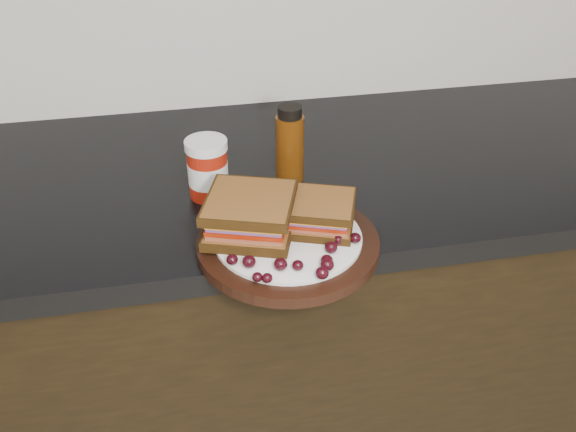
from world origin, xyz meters
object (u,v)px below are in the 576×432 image
oil_bottle (290,143)px  sandwich_left (250,215)px  condiment_jar (208,169)px  plate (288,244)px

oil_bottle → sandwich_left: bearing=-117.8°
sandwich_left → oil_bottle: size_ratio=0.93×
sandwich_left → condiment_jar: 0.16m
plate → sandwich_left: sandwich_left is taller
oil_bottle → condiment_jar: bearing=-168.2°
condiment_jar → oil_bottle: (0.15, 0.03, 0.02)m
condiment_jar → plate: bearing=-60.3°
sandwich_left → condiment_jar: size_ratio=1.23×
sandwich_left → condiment_jar: condiment_jar is taller
plate → oil_bottle: bearing=77.9°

